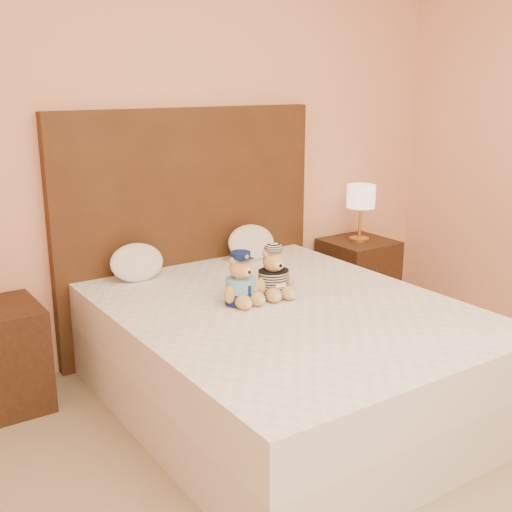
{
  "coord_description": "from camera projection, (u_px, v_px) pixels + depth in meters",
  "views": [
    {
      "loc": [
        -1.85,
        -1.27,
        1.67
      ],
      "look_at": [
        -0.01,
        1.45,
        0.76
      ],
      "focal_mm": 45.0,
      "sensor_mm": 36.0,
      "label": 1
    }
  ],
  "objects": [
    {
      "name": "teddy_police",
      "position": [
        241.0,
        278.0,
        3.26
      ],
      "size": [
        0.26,
        0.25,
        0.27
      ],
      "primitive_type": null,
      "rotation": [
        0.0,
        0.0,
        0.11
      ],
      "color": "#BA8848",
      "rests_on": "bed"
    },
    {
      "name": "teddy_prisoner",
      "position": [
        274.0,
        272.0,
        3.37
      ],
      "size": [
        0.26,
        0.25,
        0.27
      ],
      "primitive_type": null,
      "rotation": [
        0.0,
        0.0,
        -0.1
      ],
      "color": "#BA8848",
      "rests_on": "bed"
    },
    {
      "name": "lamp",
      "position": [
        361.0,
        199.0,
        4.5
      ],
      "size": [
        0.2,
        0.2,
        0.4
      ],
      "color": "gold",
      "rests_on": "nightstand_right"
    },
    {
      "name": "pillow_left",
      "position": [
        137.0,
        261.0,
        3.66
      ],
      "size": [
        0.32,
        0.21,
        0.23
      ],
      "primitive_type": "ellipsoid",
      "color": "white",
      "rests_on": "bed"
    },
    {
      "name": "bed",
      "position": [
        285.0,
        355.0,
        3.34
      ],
      "size": [
        1.6,
        2.0,
        0.55
      ],
      "color": "white",
      "rests_on": "ground"
    },
    {
      "name": "headboard",
      "position": [
        190.0,
        230.0,
        4.02
      ],
      "size": [
        1.75,
        0.08,
        1.5
      ],
      "primitive_type": "cube",
      "color": "#482C15",
      "rests_on": "ground"
    },
    {
      "name": "nightstand_right",
      "position": [
        357.0,
        277.0,
        4.65
      ],
      "size": [
        0.45,
        0.45,
        0.55
      ],
      "primitive_type": "cube",
      "color": "#3C2013",
      "rests_on": "ground"
    },
    {
      "name": "room_walls",
      "position": [
        411.0,
        39.0,
        2.34
      ],
      "size": [
        4.04,
        4.52,
        2.72
      ],
      "color": "#F6AD86",
      "rests_on": "ground"
    },
    {
      "name": "pillow_right",
      "position": [
        251.0,
        241.0,
        4.08
      ],
      "size": [
        0.34,
        0.22,
        0.24
      ],
      "primitive_type": "ellipsoid",
      "color": "white",
      "rests_on": "bed"
    }
  ]
}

